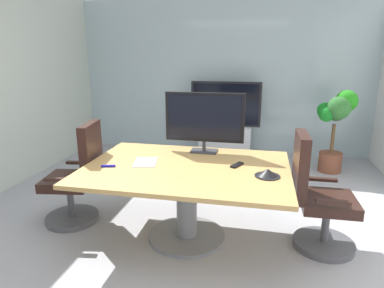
{
  "coord_description": "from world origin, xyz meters",
  "views": [
    {
      "loc": [
        0.72,
        -2.68,
        1.78
      ],
      "look_at": [
        0.06,
        0.47,
        0.9
      ],
      "focal_mm": 31.21,
      "sensor_mm": 36.0,
      "label": 1
    }
  ],
  "objects_px": {
    "conference_table": "(187,183)",
    "conference_phone": "(268,173)",
    "tv_monitor": "(204,119)",
    "wall_display_unit": "(225,131)",
    "remote_control": "(237,165)",
    "office_chair_left": "(78,182)",
    "office_chair_right": "(317,202)",
    "potted_plant": "(336,121)"
  },
  "relations": [
    {
      "from": "conference_table",
      "to": "potted_plant",
      "type": "height_order",
      "value": "potted_plant"
    },
    {
      "from": "wall_display_unit",
      "to": "conference_table",
      "type": "bearing_deg",
      "value": -91.15
    },
    {
      "from": "remote_control",
      "to": "office_chair_left",
      "type": "bearing_deg",
      "value": -152.51
    },
    {
      "from": "tv_monitor",
      "to": "potted_plant",
      "type": "xyz_separation_m",
      "value": [
        1.68,
        1.81,
        -0.31
      ]
    },
    {
      "from": "tv_monitor",
      "to": "wall_display_unit",
      "type": "bearing_deg",
      "value": 90.58
    },
    {
      "from": "conference_table",
      "to": "wall_display_unit",
      "type": "height_order",
      "value": "wall_display_unit"
    },
    {
      "from": "tv_monitor",
      "to": "conference_phone",
      "type": "relative_size",
      "value": 3.82
    },
    {
      "from": "office_chair_right",
      "to": "remote_control",
      "type": "distance_m",
      "value": 0.8
    },
    {
      "from": "office_chair_left",
      "to": "remote_control",
      "type": "relative_size",
      "value": 6.41
    },
    {
      "from": "office_chair_right",
      "to": "remote_control",
      "type": "height_order",
      "value": "office_chair_right"
    },
    {
      "from": "office_chair_left",
      "to": "office_chair_right",
      "type": "distance_m",
      "value": 2.42
    },
    {
      "from": "wall_display_unit",
      "to": "remote_control",
      "type": "relative_size",
      "value": 7.71
    },
    {
      "from": "conference_table",
      "to": "office_chair_left",
      "type": "relative_size",
      "value": 1.75
    },
    {
      "from": "office_chair_left",
      "to": "wall_display_unit",
      "type": "relative_size",
      "value": 0.83
    },
    {
      "from": "conference_table",
      "to": "conference_phone",
      "type": "relative_size",
      "value": 8.67
    },
    {
      "from": "office_chair_left",
      "to": "office_chair_right",
      "type": "xyz_separation_m",
      "value": [
        2.42,
        0.0,
        0.0
      ]
    },
    {
      "from": "office_chair_left",
      "to": "conference_phone",
      "type": "bearing_deg",
      "value": 74.8
    },
    {
      "from": "conference_table",
      "to": "remote_control",
      "type": "bearing_deg",
      "value": 12.97
    },
    {
      "from": "conference_table",
      "to": "conference_phone",
      "type": "distance_m",
      "value": 0.78
    },
    {
      "from": "office_chair_left",
      "to": "tv_monitor",
      "type": "distance_m",
      "value": 1.5
    },
    {
      "from": "office_chair_left",
      "to": "conference_phone",
      "type": "distance_m",
      "value": 1.99
    },
    {
      "from": "conference_table",
      "to": "office_chair_left",
      "type": "bearing_deg",
      "value": 175.73
    },
    {
      "from": "office_chair_right",
      "to": "wall_display_unit",
      "type": "height_order",
      "value": "wall_display_unit"
    },
    {
      "from": "tv_monitor",
      "to": "wall_display_unit",
      "type": "distance_m",
      "value": 2.4
    },
    {
      "from": "conference_table",
      "to": "potted_plant",
      "type": "relative_size",
      "value": 1.51
    },
    {
      "from": "conference_table",
      "to": "office_chair_right",
      "type": "height_order",
      "value": "office_chair_right"
    },
    {
      "from": "tv_monitor",
      "to": "potted_plant",
      "type": "height_order",
      "value": "tv_monitor"
    },
    {
      "from": "tv_monitor",
      "to": "remote_control",
      "type": "relative_size",
      "value": 4.94
    },
    {
      "from": "office_chair_left",
      "to": "conference_phone",
      "type": "height_order",
      "value": "office_chair_left"
    },
    {
      "from": "tv_monitor",
      "to": "potted_plant",
      "type": "relative_size",
      "value": 0.67
    },
    {
      "from": "potted_plant",
      "to": "remote_control",
      "type": "relative_size",
      "value": 7.41
    },
    {
      "from": "tv_monitor",
      "to": "office_chair_right",
      "type": "bearing_deg",
      "value": -20.19
    },
    {
      "from": "office_chair_right",
      "to": "remote_control",
      "type": "relative_size",
      "value": 6.41
    },
    {
      "from": "office_chair_left",
      "to": "tv_monitor",
      "type": "relative_size",
      "value": 1.3
    },
    {
      "from": "office_chair_left",
      "to": "tv_monitor",
      "type": "height_order",
      "value": "tv_monitor"
    },
    {
      "from": "potted_plant",
      "to": "tv_monitor",
      "type": "bearing_deg",
      "value": -132.76
    },
    {
      "from": "office_chair_right",
      "to": "conference_phone",
      "type": "bearing_deg",
      "value": 113.68
    },
    {
      "from": "office_chair_right",
      "to": "tv_monitor",
      "type": "bearing_deg",
      "value": 69.03
    },
    {
      "from": "wall_display_unit",
      "to": "tv_monitor",
      "type": "bearing_deg",
      "value": -89.42
    },
    {
      "from": "office_chair_right",
      "to": "wall_display_unit",
      "type": "distance_m",
      "value": 2.96
    },
    {
      "from": "office_chair_left",
      "to": "wall_display_unit",
      "type": "distance_m",
      "value": 3.01
    },
    {
      "from": "conference_table",
      "to": "office_chair_right",
      "type": "xyz_separation_m",
      "value": [
        1.21,
        0.09,
        -0.12
      ]
    }
  ]
}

